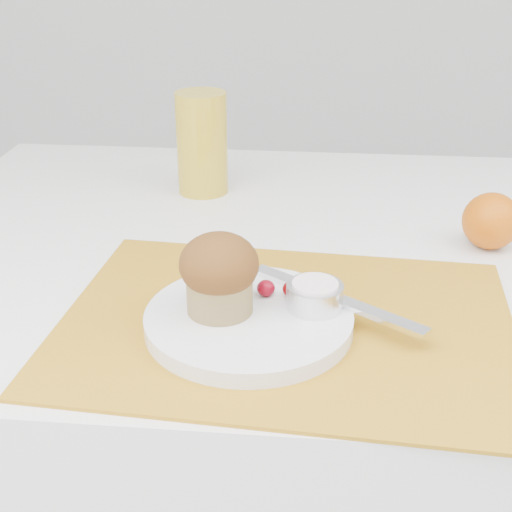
# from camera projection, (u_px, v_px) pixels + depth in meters

# --- Properties ---
(table) EXTENTS (1.20, 0.80, 0.75)m
(table) POSITION_uv_depth(u_px,v_px,m) (321.00, 458.00, 1.12)
(table) COLOR white
(table) RESTS_ON ground
(placemat) EXTENTS (0.51, 0.39, 0.00)m
(placemat) POSITION_uv_depth(u_px,v_px,m) (286.00, 323.00, 0.77)
(placemat) COLOR #B77D19
(placemat) RESTS_ON table
(plate) EXTENTS (0.25, 0.25, 0.02)m
(plate) POSITION_uv_depth(u_px,v_px,m) (249.00, 320.00, 0.75)
(plate) COLOR white
(plate) RESTS_ON placemat
(ramekin) EXTENTS (0.06, 0.06, 0.03)m
(ramekin) POSITION_uv_depth(u_px,v_px,m) (315.00, 296.00, 0.75)
(ramekin) COLOR silver
(ramekin) RESTS_ON plate
(cream) EXTENTS (0.05, 0.05, 0.01)m
(cream) POSITION_uv_depth(u_px,v_px,m) (315.00, 285.00, 0.75)
(cream) COLOR white
(cream) RESTS_ON ramekin
(raspberry_near) EXTENTS (0.02, 0.02, 0.02)m
(raspberry_near) POSITION_uv_depth(u_px,v_px,m) (266.00, 288.00, 0.78)
(raspberry_near) COLOR #59020D
(raspberry_near) RESTS_ON plate
(raspberry_far) EXTENTS (0.02, 0.02, 0.02)m
(raspberry_far) POSITION_uv_depth(u_px,v_px,m) (291.00, 289.00, 0.78)
(raspberry_far) COLOR #4F0203
(raspberry_far) RESTS_ON plate
(butter_knife) EXTENTS (0.19, 0.14, 0.01)m
(butter_knife) POSITION_uv_depth(u_px,v_px,m) (335.00, 299.00, 0.77)
(butter_knife) COLOR silver
(butter_knife) RESTS_ON plate
(orange) EXTENTS (0.08, 0.08, 0.08)m
(orange) POSITION_uv_depth(u_px,v_px,m) (491.00, 221.00, 0.93)
(orange) COLOR #C85907
(orange) RESTS_ON table
(juice_glass) EXTENTS (0.09, 0.09, 0.16)m
(juice_glass) POSITION_uv_depth(u_px,v_px,m) (202.00, 143.00, 1.10)
(juice_glass) COLOR gold
(juice_glass) RESTS_ON table
(muffin) EXTENTS (0.09, 0.09, 0.09)m
(muffin) POSITION_uv_depth(u_px,v_px,m) (219.00, 273.00, 0.73)
(muffin) COLOR olive
(muffin) RESTS_ON plate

